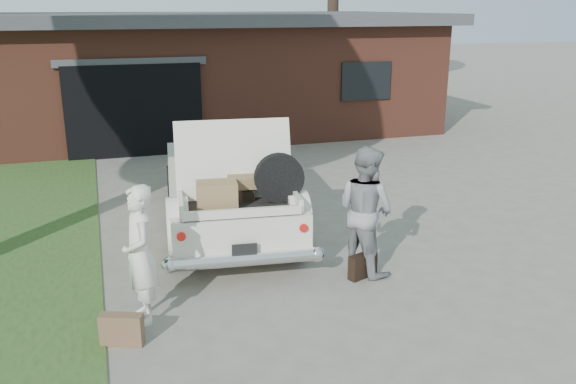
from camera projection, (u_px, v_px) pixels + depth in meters
name	position (u px, v px, depth m)	size (l,w,h in m)	color
ground	(302.00, 285.00, 7.99)	(90.00, 90.00, 0.00)	gray
house	(210.00, 70.00, 18.24)	(12.80, 7.80, 3.30)	brown
sedan	(226.00, 183.00, 9.97)	(2.42, 5.09, 2.01)	white
woman_left	(140.00, 255.00, 6.87)	(0.59, 0.39, 1.63)	white
woman_right	(366.00, 210.00, 8.18)	(0.85, 0.67, 1.76)	gray
suitcase_left	(122.00, 330.00, 6.54)	(0.46, 0.15, 0.36)	brown
suitcase_right	(363.00, 266.00, 8.17)	(0.43, 0.14, 0.33)	black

